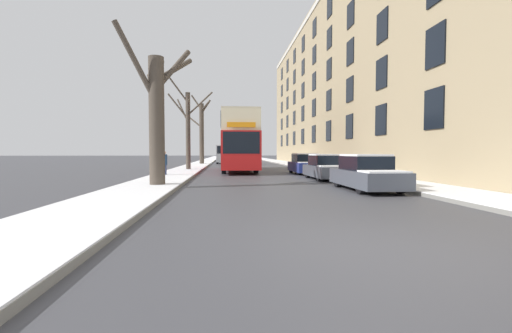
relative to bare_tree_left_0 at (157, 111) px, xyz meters
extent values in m
plane|color=#424247|center=(5.20, -9.53, -3.21)|extent=(320.00, 320.00, 0.00)
cube|color=gray|center=(-0.35, 43.47, -3.14)|extent=(2.59, 130.00, 0.13)
cube|color=white|center=(-0.35, 43.47, -3.06)|extent=(2.56, 130.00, 0.03)
cube|color=gray|center=(10.75, 43.47, -3.14)|extent=(2.59, 130.00, 0.13)
cube|color=white|center=(10.75, 43.47, -3.06)|extent=(2.56, 130.00, 0.03)
cube|color=tan|center=(16.55, 20.52, 5.34)|extent=(9.00, 53.13, 17.08)
cube|color=black|center=(12.02, -0.26, 0.21)|extent=(0.08, 1.40, 1.80)
cube|color=black|center=(12.02, 4.94, 0.21)|extent=(0.08, 1.40, 1.80)
cube|color=black|center=(12.02, 10.13, 0.21)|extent=(0.08, 1.40, 1.80)
cube|color=black|center=(12.02, 15.33, 0.21)|extent=(0.08, 1.40, 1.80)
cube|color=black|center=(12.02, 20.52, 0.21)|extent=(0.08, 1.40, 1.80)
cube|color=black|center=(12.02, 25.72, 0.21)|extent=(0.08, 1.40, 1.80)
cube|color=black|center=(12.02, 30.91, 0.21)|extent=(0.08, 1.40, 1.80)
cube|color=black|center=(12.02, 36.11, 0.21)|extent=(0.08, 1.40, 1.80)
cube|color=black|center=(12.02, 41.30, 0.21)|extent=(0.08, 1.40, 1.80)
cube|color=black|center=(12.02, -0.26, 2.94)|extent=(0.08, 1.40, 1.80)
cube|color=black|center=(12.02, 4.94, 2.94)|extent=(0.08, 1.40, 1.80)
cube|color=black|center=(12.02, 10.13, 2.94)|extent=(0.08, 1.40, 1.80)
cube|color=black|center=(12.02, 15.33, 2.94)|extent=(0.08, 1.40, 1.80)
cube|color=black|center=(12.02, 20.52, 2.94)|extent=(0.08, 1.40, 1.80)
cube|color=black|center=(12.02, 25.72, 2.94)|extent=(0.08, 1.40, 1.80)
cube|color=black|center=(12.02, 30.91, 2.94)|extent=(0.08, 1.40, 1.80)
cube|color=black|center=(12.02, 36.11, 2.94)|extent=(0.08, 1.40, 1.80)
cube|color=black|center=(12.02, 41.30, 2.94)|extent=(0.08, 1.40, 1.80)
cube|color=black|center=(12.02, 4.94, 5.68)|extent=(0.08, 1.40, 1.80)
cube|color=black|center=(12.02, 10.13, 5.68)|extent=(0.08, 1.40, 1.80)
cube|color=black|center=(12.02, 15.33, 5.68)|extent=(0.08, 1.40, 1.80)
cube|color=black|center=(12.02, 20.52, 5.68)|extent=(0.08, 1.40, 1.80)
cube|color=black|center=(12.02, 25.72, 5.68)|extent=(0.08, 1.40, 1.80)
cube|color=black|center=(12.02, 30.91, 5.68)|extent=(0.08, 1.40, 1.80)
cube|color=black|center=(12.02, 36.11, 5.68)|extent=(0.08, 1.40, 1.80)
cube|color=black|center=(12.02, 41.30, 5.68)|extent=(0.08, 1.40, 1.80)
cube|color=black|center=(12.02, 10.13, 8.41)|extent=(0.08, 1.40, 1.80)
cube|color=black|center=(12.02, 15.33, 8.41)|extent=(0.08, 1.40, 1.80)
cube|color=black|center=(12.02, 20.52, 8.41)|extent=(0.08, 1.40, 1.80)
cube|color=black|center=(12.02, 25.72, 8.41)|extent=(0.08, 1.40, 1.80)
cube|color=black|center=(12.02, 30.91, 8.41)|extent=(0.08, 1.40, 1.80)
cube|color=black|center=(12.02, 36.11, 8.41)|extent=(0.08, 1.40, 1.80)
cube|color=black|center=(12.02, 41.30, 8.41)|extent=(0.08, 1.40, 1.80)
cube|color=black|center=(12.02, 15.33, 11.14)|extent=(0.08, 1.40, 1.80)
cube|color=black|center=(12.02, 20.52, 11.14)|extent=(0.08, 1.40, 1.80)
cube|color=black|center=(12.02, 25.72, 11.14)|extent=(0.08, 1.40, 1.80)
cube|color=black|center=(12.02, 30.91, 11.14)|extent=(0.08, 1.40, 1.80)
cube|color=black|center=(12.02, 36.11, 11.14)|extent=(0.08, 1.40, 1.80)
cube|color=black|center=(12.02, 41.30, 11.14)|extent=(0.08, 1.40, 1.80)
cube|color=beige|center=(12.01, 20.52, 13.36)|extent=(0.12, 52.07, 0.44)
cylinder|color=#4C4238|center=(0.00, -0.10, -0.49)|extent=(0.63, 0.63, 5.44)
cylinder|color=#4C4238|center=(-0.04, 0.74, 1.53)|extent=(0.30, 1.85, 2.04)
cylinder|color=#4C4238|center=(-0.24, 0.38, 0.86)|extent=(0.75, 1.21, 1.78)
cylinder|color=#4C4238|center=(0.61, 0.40, 1.84)|extent=(1.49, 1.28, 1.99)
cylinder|color=#4C4238|center=(-0.71, -0.48, 1.85)|extent=(1.69, 1.06, 3.13)
cylinder|color=#4C4238|center=(0.59, 0.89, 1.95)|extent=(1.43, 2.19, 1.54)
cylinder|color=#4C4238|center=(-0.15, 13.05, -0.08)|extent=(0.36, 0.36, 6.26)
cylinder|color=#4C4238|center=(-0.08, 12.53, 1.71)|extent=(0.29, 1.15, 1.32)
cylinder|color=#4C4238|center=(-0.96, 12.81, 3.36)|extent=(1.75, 0.63, 2.27)
cylinder|color=#4C4238|center=(0.82, 12.90, 2.16)|extent=(2.05, 0.44, 1.88)
cylinder|color=#4C4238|center=(-0.63, 13.62, 1.67)|extent=(1.12, 1.30, 2.05)
cylinder|color=#4C4238|center=(-0.94, 13.17, 1.95)|extent=(1.69, 0.37, 2.09)
cylinder|color=#4C4238|center=(-0.05, 26.70, 0.46)|extent=(0.54, 0.54, 7.32)
cylinder|color=#4C4238|center=(-1.07, 27.50, 2.14)|extent=(2.24, 1.79, 1.82)
cylinder|color=#4C4238|center=(-0.64, 26.81, 4.24)|extent=(1.37, 0.43, 1.84)
cylinder|color=#4C4238|center=(0.49, 26.05, 3.79)|extent=(1.27, 1.50, 1.15)
cylinder|color=#4C4238|center=(0.48, 26.65, 3.72)|extent=(1.23, 0.32, 1.68)
cube|color=red|center=(3.83, 12.69, -1.59)|extent=(2.59, 11.43, 2.56)
cube|color=beige|center=(3.83, 12.69, 0.39)|extent=(2.54, 11.20, 1.39)
cube|color=beige|center=(3.83, 12.69, 1.15)|extent=(2.54, 11.20, 0.12)
cube|color=black|center=(3.83, 12.69, -1.09)|extent=(2.62, 10.06, 1.33)
cube|color=black|center=(3.83, 12.69, 0.46)|extent=(2.62, 10.06, 1.06)
cube|color=black|center=(3.83, 7.00, -1.09)|extent=(2.33, 0.06, 1.40)
cube|color=orange|center=(3.83, 6.99, 0.04)|extent=(1.82, 0.05, 0.32)
cylinder|color=black|center=(2.70, 9.27, -2.71)|extent=(0.30, 0.99, 0.99)
cylinder|color=black|center=(4.96, 9.27, -2.71)|extent=(0.30, 0.99, 0.99)
cylinder|color=black|center=(2.70, 15.89, -2.71)|extent=(0.30, 0.99, 0.99)
cylinder|color=black|center=(4.96, 15.89, -2.71)|extent=(0.30, 0.99, 0.99)
cube|color=#474C56|center=(8.40, -1.62, -2.73)|extent=(1.69, 4.21, 0.62)
cube|color=black|center=(8.40, -1.45, -2.14)|extent=(1.45, 2.10, 0.56)
cube|color=white|center=(8.40, -1.45, -1.82)|extent=(1.42, 2.00, 0.08)
cube|color=white|center=(8.40, -3.11, -2.39)|extent=(1.52, 1.10, 0.06)
cylinder|color=black|center=(7.67, -2.88, -2.90)|extent=(0.20, 0.62, 0.62)
cylinder|color=black|center=(9.14, -2.88, -2.90)|extent=(0.20, 0.62, 0.62)
cylinder|color=black|center=(7.67, -0.36, -2.90)|extent=(0.20, 0.62, 0.62)
cylinder|color=black|center=(9.14, -0.36, -2.90)|extent=(0.20, 0.62, 0.62)
cube|color=#474C56|center=(8.40, 3.75, -2.74)|extent=(1.76, 4.16, 0.59)
cube|color=black|center=(8.40, 3.92, -2.16)|extent=(1.52, 2.08, 0.56)
cube|color=white|center=(8.40, 3.92, -1.84)|extent=(1.48, 1.98, 0.08)
cube|color=white|center=(8.40, 2.27, -2.41)|extent=(1.59, 1.09, 0.06)
cylinder|color=black|center=(7.63, 2.50, -2.88)|extent=(0.20, 0.65, 0.65)
cylinder|color=black|center=(9.17, 2.50, -2.88)|extent=(0.20, 0.65, 0.65)
cylinder|color=black|center=(7.63, 5.00, -2.88)|extent=(0.20, 0.65, 0.65)
cylinder|color=black|center=(9.17, 5.00, -2.88)|extent=(0.20, 0.65, 0.65)
cube|color=navy|center=(8.40, 8.76, -2.72)|extent=(1.81, 4.07, 0.64)
cube|color=black|center=(8.40, 8.93, -2.12)|extent=(1.56, 2.03, 0.55)
cube|color=white|center=(8.40, 8.93, -1.81)|extent=(1.52, 1.93, 0.07)
cube|color=white|center=(8.40, 7.32, -2.37)|extent=(1.63, 1.06, 0.05)
cylinder|color=black|center=(7.61, 7.54, -2.88)|extent=(0.20, 0.65, 0.65)
cylinder|color=black|center=(9.20, 7.54, -2.88)|extent=(0.20, 0.65, 0.65)
cylinder|color=black|center=(7.61, 9.98, -2.88)|extent=(0.20, 0.65, 0.65)
cylinder|color=black|center=(9.20, 9.98, -2.88)|extent=(0.20, 0.65, 0.65)
cube|color=#9EA3AD|center=(2.64, 31.51, -1.89)|extent=(2.09, 4.85, 2.20)
cube|color=black|center=(2.64, 29.10, -1.37)|extent=(1.84, 0.06, 0.97)
cylinder|color=black|center=(1.71, 29.96, -2.87)|extent=(0.22, 0.68, 0.68)
cylinder|color=black|center=(3.57, 29.96, -2.87)|extent=(0.22, 0.68, 0.68)
cylinder|color=black|center=(1.71, 33.06, -2.87)|extent=(0.22, 0.68, 0.68)
cylinder|color=black|center=(3.57, 33.06, -2.87)|extent=(0.22, 0.68, 0.68)
cylinder|color=navy|center=(-0.76, 6.10, -2.84)|extent=(0.16, 0.16, 0.73)
cylinder|color=navy|center=(-0.87, 6.21, -2.84)|extent=(0.16, 0.16, 0.73)
cylinder|color=navy|center=(-0.81, 6.16, -2.15)|extent=(0.34, 0.34, 0.64)
sphere|color=tan|center=(-0.81, 6.16, -1.73)|extent=(0.20, 0.20, 0.20)
camera|label=1|loc=(2.88, -14.68, -1.71)|focal=24.00mm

